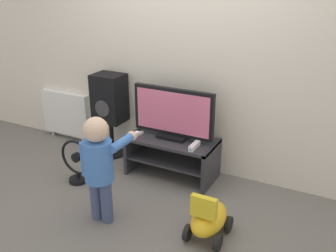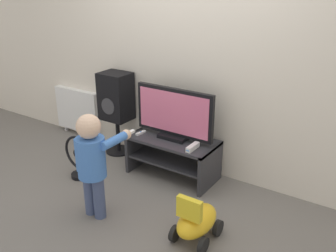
{
  "view_description": "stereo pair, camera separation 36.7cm",
  "coord_description": "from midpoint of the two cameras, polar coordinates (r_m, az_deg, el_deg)",
  "views": [
    {
      "loc": [
        1.6,
        -2.94,
        2.02
      ],
      "look_at": [
        0.0,
        0.14,
        0.6
      ],
      "focal_mm": 40.0,
      "sensor_mm": 36.0,
      "label": 1
    },
    {
      "loc": [
        1.92,
        -2.76,
        2.02
      ],
      "look_at": [
        0.0,
        0.14,
        0.6
      ],
      "focal_mm": 40.0,
      "sensor_mm": 36.0,
      "label": 2
    }
  ],
  "objects": [
    {
      "name": "wall_back",
      "position": [
        3.9,
        6.15,
        11.39
      ],
      "size": [
        10.0,
        0.06,
        2.6
      ],
      "color": "silver",
      "rests_on": "ground_plane"
    },
    {
      "name": "ride_on_toy",
      "position": [
        3.13,
        7.82,
        -14.26
      ],
      "size": [
        0.3,
        0.47,
        0.45
      ],
      "color": "gold",
      "rests_on": "ground_plane"
    },
    {
      "name": "ground_plane",
      "position": [
        3.91,
        1.56,
        -8.95
      ],
      "size": [
        16.0,
        16.0,
        0.0
      ],
      "primitive_type": "plane",
      "color": "slate"
    },
    {
      "name": "television",
      "position": [
        3.81,
        3.72,
        1.74
      ],
      "size": [
        0.88,
        0.2,
        0.54
      ],
      "color": "black",
      "rests_on": "tv_stand"
    },
    {
      "name": "game_console",
      "position": [
        3.66,
        6.66,
        -3.28
      ],
      "size": [
        0.05,
        0.19,
        0.05
      ],
      "color": "white",
      "rests_on": "tv_stand"
    },
    {
      "name": "tv_stand",
      "position": [
        3.95,
        3.42,
        -3.94
      ],
      "size": [
        0.93,
        0.47,
        0.43
      ],
      "color": "#2D2D33",
      "rests_on": "ground_plane"
    },
    {
      "name": "child",
      "position": [
        3.21,
        -8.25,
        -4.91
      ],
      "size": [
        0.37,
        0.53,
        0.96
      ],
      "color": "#3F4C72",
      "rests_on": "ground_plane"
    },
    {
      "name": "floor_fan",
      "position": [
        4.02,
        -10.89,
        -4.99
      ],
      "size": [
        0.38,
        0.2,
        0.47
      ],
      "color": "black",
      "rests_on": "ground_plane"
    },
    {
      "name": "remote_primary",
      "position": [
        4.0,
        -1.55,
        -1.11
      ],
      "size": [
        0.05,
        0.13,
        0.03
      ],
      "color": "white",
      "rests_on": "tv_stand"
    },
    {
      "name": "radiator",
      "position": [
        5.06,
        -11.62,
        2.33
      ],
      "size": [
        0.72,
        0.08,
        0.63
      ],
      "color": "white",
      "rests_on": "ground_plane"
    },
    {
      "name": "speaker_tower",
      "position": [
        4.36,
        -5.54,
        4.08
      ],
      "size": [
        0.34,
        0.31,
        0.99
      ],
      "color": "black",
      "rests_on": "ground_plane"
    }
  ]
}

